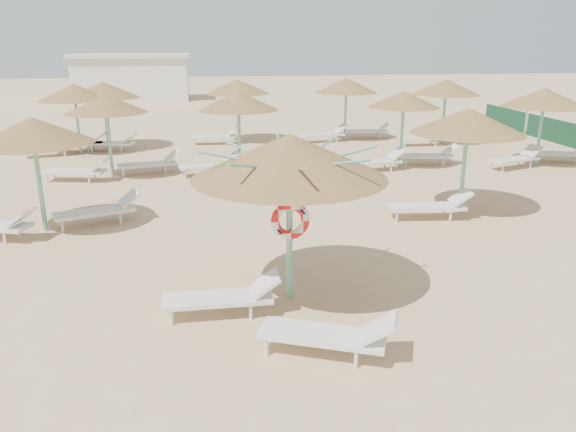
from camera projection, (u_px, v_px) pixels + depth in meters
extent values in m
plane|color=tan|center=(286.00, 308.00, 9.52)|extent=(120.00, 120.00, 0.00)
cylinder|color=#69B699|center=(289.00, 233.00, 9.53)|extent=(0.11, 0.11, 2.43)
cone|color=olive|center=(289.00, 156.00, 9.12)|extent=(3.24, 3.24, 0.73)
cylinder|color=#69B699|center=(289.00, 172.00, 9.20)|extent=(0.20, 0.20, 0.12)
cylinder|color=#69B699|center=(334.00, 157.00, 9.25)|extent=(1.47, 0.04, 0.37)
cylinder|color=#69B699|center=(315.00, 152.00, 9.71)|extent=(1.07, 1.07, 0.37)
cylinder|color=#69B699|center=(283.00, 150.00, 9.84)|extent=(0.04, 1.47, 0.37)
cylinder|color=#69B699|center=(254.00, 154.00, 9.55)|extent=(1.07, 1.07, 0.37)
cylinder|color=#69B699|center=(244.00, 160.00, 9.03)|extent=(1.47, 0.04, 0.37)
cylinder|color=#69B699|center=(261.00, 167.00, 8.56)|extent=(1.07, 1.07, 0.37)
cylinder|color=#69B699|center=(297.00, 169.00, 8.43)|extent=(0.04, 1.47, 0.37)
cylinder|color=#69B699|center=(328.00, 165.00, 8.72)|extent=(1.07, 1.07, 0.37)
torus|color=red|center=(290.00, 221.00, 9.35)|extent=(0.66, 0.15, 0.66)
cylinder|color=silver|center=(171.00, 318.00, 8.91)|extent=(0.06, 0.06, 0.26)
cylinder|color=silver|center=(173.00, 305.00, 9.36)|extent=(0.06, 0.06, 0.26)
cylinder|color=silver|center=(251.00, 312.00, 9.10)|extent=(0.06, 0.06, 0.26)
cylinder|color=silver|center=(248.00, 299.00, 9.54)|extent=(0.06, 0.06, 0.26)
cube|color=silver|center=(218.00, 299.00, 9.19)|extent=(1.78, 0.59, 0.08)
cube|color=silver|center=(266.00, 283.00, 9.24)|extent=(0.46, 0.56, 0.34)
cylinder|color=silver|center=(266.00, 347.00, 8.06)|extent=(0.06, 0.06, 0.27)
cylinder|color=silver|center=(275.00, 331.00, 8.50)|extent=(0.06, 0.06, 0.27)
cylinder|color=silver|center=(356.00, 359.00, 7.76)|extent=(0.06, 0.06, 0.27)
cylinder|color=silver|center=(360.00, 342.00, 8.20)|extent=(0.06, 0.06, 0.27)
cube|color=silver|center=(322.00, 335.00, 8.05)|extent=(1.91, 1.26, 0.08)
cube|color=silver|center=(380.00, 328.00, 7.79)|extent=(0.65, 0.71, 0.35)
cylinder|color=#69B699|center=(40.00, 184.00, 12.99)|extent=(0.11, 0.11, 2.30)
cone|color=olive|center=(32.00, 130.00, 12.62)|extent=(2.65, 2.65, 0.60)
cylinder|color=#69B699|center=(34.00, 141.00, 12.69)|extent=(0.20, 0.20, 0.12)
cylinder|color=silver|center=(4.00, 238.00, 12.43)|extent=(0.06, 0.06, 0.28)
cylinder|color=silver|center=(19.00, 231.00, 12.90)|extent=(0.06, 0.06, 0.28)
cube|color=silver|center=(21.00, 218.00, 12.48)|extent=(0.66, 0.73, 0.36)
cylinder|color=silver|center=(62.00, 227.00, 13.17)|extent=(0.06, 0.06, 0.28)
cylinder|color=silver|center=(59.00, 221.00, 13.59)|extent=(0.06, 0.06, 0.28)
cylinder|color=silver|center=(121.00, 218.00, 13.79)|extent=(0.06, 0.06, 0.28)
cylinder|color=silver|center=(116.00, 213.00, 14.20)|extent=(0.06, 0.06, 0.28)
cube|color=silver|center=(95.00, 212.00, 13.69)|extent=(2.00, 1.22, 0.08)
cube|color=silver|center=(129.00, 198.00, 14.00)|extent=(0.66, 0.73, 0.36)
cylinder|color=#69B699|center=(110.00, 142.00, 18.14)|extent=(0.11, 0.11, 2.30)
cone|color=olive|center=(106.00, 104.00, 17.76)|extent=(2.56, 2.56, 0.58)
cylinder|color=#69B699|center=(107.00, 111.00, 17.83)|extent=(0.20, 0.20, 0.12)
cylinder|color=silver|center=(47.00, 178.00, 17.70)|extent=(0.06, 0.06, 0.28)
cylinder|color=silver|center=(54.00, 175.00, 18.18)|extent=(0.06, 0.06, 0.28)
cylinder|color=silver|center=(89.00, 179.00, 17.64)|extent=(0.06, 0.06, 0.28)
cylinder|color=silver|center=(95.00, 175.00, 18.12)|extent=(0.06, 0.06, 0.28)
cube|color=silver|center=(75.00, 171.00, 17.85)|extent=(1.99, 0.99, 0.08)
cube|color=silver|center=(100.00, 164.00, 17.74)|extent=(0.60, 0.69, 0.36)
cylinder|color=silver|center=(124.00, 173.00, 18.40)|extent=(0.06, 0.06, 0.28)
cylinder|color=silver|center=(122.00, 170.00, 18.84)|extent=(0.06, 0.06, 0.28)
cylinder|color=silver|center=(165.00, 170.00, 18.85)|extent=(0.06, 0.06, 0.28)
cylinder|color=silver|center=(163.00, 167.00, 19.30)|extent=(0.06, 0.06, 0.28)
cube|color=silver|center=(147.00, 164.00, 18.84)|extent=(1.99, 0.99, 0.08)
cube|color=silver|center=(172.00, 156.00, 19.05)|extent=(0.60, 0.69, 0.36)
cylinder|color=#69B699|center=(106.00, 121.00, 22.76)|extent=(0.11, 0.11, 2.30)
cone|color=olive|center=(103.00, 90.00, 22.38)|extent=(2.85, 2.85, 0.64)
cylinder|color=#69B699|center=(104.00, 96.00, 22.46)|extent=(0.20, 0.20, 0.12)
cylinder|color=silver|center=(56.00, 150.00, 22.15)|extent=(0.06, 0.06, 0.28)
cylinder|color=silver|center=(59.00, 148.00, 22.62)|extent=(0.06, 0.06, 0.28)
cylinder|color=silver|center=(92.00, 149.00, 22.39)|extent=(0.06, 0.06, 0.28)
cylinder|color=silver|center=(94.00, 147.00, 22.86)|extent=(0.06, 0.06, 0.28)
cube|color=silver|center=(78.00, 144.00, 22.47)|extent=(1.92, 0.68, 0.08)
cube|color=silver|center=(100.00, 137.00, 22.55)|extent=(0.50, 0.62, 0.36)
cylinder|color=#69B699|center=(239.00, 138.00, 18.92)|extent=(0.11, 0.11, 2.30)
cone|color=olive|center=(238.00, 101.00, 18.54)|extent=(2.67, 2.67, 0.60)
cylinder|color=#69B699|center=(239.00, 108.00, 18.61)|extent=(0.20, 0.20, 0.12)
cylinder|color=silver|center=(185.00, 175.00, 18.20)|extent=(0.06, 0.06, 0.28)
cylinder|color=silver|center=(183.00, 171.00, 18.65)|extent=(0.06, 0.06, 0.28)
cylinder|color=silver|center=(226.00, 171.00, 18.64)|extent=(0.06, 0.06, 0.28)
cylinder|color=silver|center=(222.00, 168.00, 19.09)|extent=(0.06, 0.06, 0.28)
cube|color=silver|center=(208.00, 166.00, 18.63)|extent=(1.98, 0.97, 0.08)
cube|color=silver|center=(232.00, 157.00, 18.83)|extent=(0.59, 0.68, 0.36)
cylinder|color=#69B699|center=(238.00, 116.00, 24.34)|extent=(0.11, 0.11, 2.30)
cone|color=olive|center=(237.00, 86.00, 23.97)|extent=(2.73, 2.73, 0.61)
cylinder|color=#69B699|center=(238.00, 92.00, 24.04)|extent=(0.20, 0.20, 0.12)
cylinder|color=silver|center=(195.00, 142.00, 23.79)|extent=(0.06, 0.06, 0.28)
cylinder|color=silver|center=(195.00, 140.00, 24.26)|extent=(0.06, 0.06, 0.28)
cylinder|color=silver|center=(227.00, 142.00, 23.93)|extent=(0.06, 0.06, 0.28)
cylinder|color=silver|center=(227.00, 140.00, 24.41)|extent=(0.06, 0.06, 0.28)
cube|color=silver|center=(214.00, 137.00, 24.06)|extent=(1.92, 0.70, 0.08)
cube|color=silver|center=(234.00, 131.00, 24.08)|extent=(0.51, 0.62, 0.36)
cylinder|color=#69B699|center=(463.00, 169.00, 14.41)|extent=(0.11, 0.11, 2.30)
cone|color=olive|center=(468.00, 121.00, 14.03)|extent=(2.82, 2.82, 0.64)
cylinder|color=#69B699|center=(467.00, 131.00, 14.11)|extent=(0.20, 0.20, 0.12)
cylinder|color=silver|center=(397.00, 217.00, 13.91)|extent=(0.06, 0.06, 0.28)
cylinder|color=silver|center=(392.00, 211.00, 14.38)|extent=(0.06, 0.06, 0.28)
cylinder|color=silver|center=(451.00, 216.00, 13.96)|extent=(0.06, 0.06, 0.28)
cylinder|color=silver|center=(444.00, 210.00, 14.44)|extent=(0.06, 0.06, 0.28)
cube|color=silver|center=(426.00, 207.00, 14.12)|extent=(1.96, 0.83, 0.08)
cube|color=silver|center=(461.00, 197.00, 14.08)|extent=(0.55, 0.65, 0.36)
cylinder|color=#69B699|center=(402.00, 135.00, 19.49)|extent=(0.11, 0.11, 2.30)
cone|color=olive|center=(404.00, 99.00, 19.12)|extent=(2.43, 2.43, 0.55)
cylinder|color=#69B699|center=(403.00, 106.00, 19.19)|extent=(0.20, 0.20, 0.12)
cylinder|color=silver|center=(355.00, 170.00, 18.80)|extent=(0.06, 0.06, 0.28)
cylinder|color=silver|center=(349.00, 167.00, 19.26)|extent=(0.06, 0.06, 0.28)
cylinder|color=silver|center=(391.00, 168.00, 19.19)|extent=(0.06, 0.06, 0.28)
cylinder|color=silver|center=(384.00, 165.00, 19.64)|extent=(0.06, 0.06, 0.28)
cube|color=silver|center=(374.00, 162.00, 19.20)|extent=(1.97, 0.89, 0.08)
cube|color=silver|center=(396.00, 154.00, 19.37)|extent=(0.57, 0.66, 0.36)
cylinder|color=silver|center=(406.00, 162.00, 20.00)|extent=(0.06, 0.06, 0.28)
cylinder|color=silver|center=(403.00, 159.00, 20.47)|extent=(0.06, 0.06, 0.28)
cylinder|color=silver|center=(443.00, 162.00, 20.01)|extent=(0.06, 0.06, 0.28)
cylinder|color=silver|center=(440.00, 159.00, 20.49)|extent=(0.06, 0.06, 0.28)
cube|color=silver|center=(427.00, 156.00, 20.19)|extent=(1.97, 0.89, 0.08)
cube|color=silver|center=(451.00, 149.00, 20.13)|extent=(0.57, 0.66, 0.36)
cylinder|color=#69B699|center=(345.00, 114.00, 24.88)|extent=(0.11, 0.11, 2.30)
cone|color=olive|center=(346.00, 85.00, 24.51)|extent=(2.75, 2.75, 0.62)
cylinder|color=#69B699|center=(346.00, 91.00, 24.58)|extent=(0.20, 0.20, 0.12)
cylinder|color=silver|center=(308.00, 141.00, 24.19)|extent=(0.06, 0.06, 0.28)
cylinder|color=silver|center=(304.00, 139.00, 24.64)|extent=(0.06, 0.06, 0.28)
cylinder|color=silver|center=(336.00, 139.00, 24.59)|extent=(0.06, 0.06, 0.28)
cylinder|color=silver|center=(332.00, 137.00, 25.04)|extent=(0.06, 0.06, 0.28)
cube|color=silver|center=(323.00, 135.00, 24.60)|extent=(1.97, 0.92, 0.08)
cube|color=silver|center=(341.00, 128.00, 24.78)|extent=(0.57, 0.67, 0.36)
cylinder|color=silver|center=(349.00, 136.00, 25.40)|extent=(0.06, 0.06, 0.28)
cylinder|color=silver|center=(348.00, 134.00, 25.88)|extent=(0.06, 0.06, 0.28)
cylinder|color=silver|center=(379.00, 136.00, 25.40)|extent=(0.06, 0.06, 0.28)
cylinder|color=silver|center=(378.00, 134.00, 25.87)|extent=(0.06, 0.06, 0.28)
cube|color=silver|center=(367.00, 131.00, 25.58)|extent=(1.97, 0.92, 0.08)
cube|color=silver|center=(385.00, 126.00, 25.50)|extent=(0.57, 0.67, 0.36)
cylinder|color=#69B699|center=(540.00, 133.00, 19.88)|extent=(0.11, 0.11, 2.30)
cone|color=olive|center=(545.00, 97.00, 19.51)|extent=(2.88, 2.88, 0.65)
cylinder|color=#69B699|center=(544.00, 105.00, 19.58)|extent=(0.20, 0.20, 0.12)
cylinder|color=silver|center=(503.00, 168.00, 19.09)|extent=(0.06, 0.06, 0.28)
cylinder|color=silver|center=(491.00, 165.00, 19.51)|extent=(0.06, 0.06, 0.28)
cylinder|color=silver|center=(530.00, 164.00, 19.68)|extent=(0.06, 0.06, 0.28)
cylinder|color=silver|center=(519.00, 162.00, 20.10)|extent=(0.06, 0.06, 0.28)
cube|color=silver|center=(514.00, 159.00, 19.60)|extent=(2.00, 1.18, 0.08)
cube|color=silver|center=(532.00, 151.00, 19.89)|extent=(0.65, 0.72, 0.36)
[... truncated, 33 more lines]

